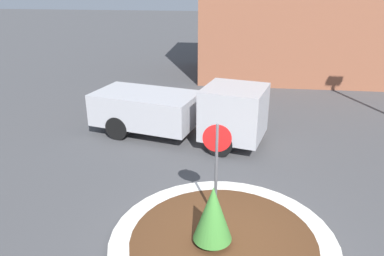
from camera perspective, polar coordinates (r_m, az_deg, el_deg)
name	(u,v)px	position (r m, az deg, el deg)	size (l,w,h in m)	color
ground_plane	(223,244)	(8.46, 4.72, -17.25)	(120.00, 120.00, 0.00)	#474749
traffic_island	(223,241)	(8.41, 4.73, -16.85)	(4.87, 4.87, 0.15)	silver
stop_sign	(217,158)	(8.19, 3.76, -4.54)	(0.63, 0.07, 2.48)	#4C4C51
island_shrub	(213,213)	(7.81, 3.20, -12.84)	(0.81, 0.81, 1.35)	brown
utility_truck	(182,110)	(13.06, -1.59, 2.72)	(6.38, 3.39, 2.05)	#B2B2B7
storefront_building	(302,4)	(22.42, 16.37, 17.70)	(10.78, 6.07, 7.98)	#93563D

